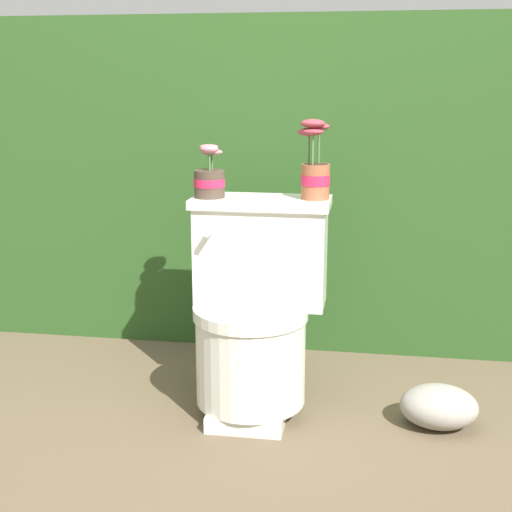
{
  "coord_description": "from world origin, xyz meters",
  "views": [
    {
      "loc": [
        0.28,
        -2.02,
        1.05
      ],
      "look_at": [
        -0.07,
        0.14,
        0.5
      ],
      "focal_mm": 50.0,
      "sensor_mm": 36.0,
      "label": 1
    }
  ],
  "objects_px": {
    "toilet": "(255,312)",
    "potted_plant_left": "(209,178)",
    "potted_plant_midleft": "(315,169)",
    "garden_stone": "(439,407)"
  },
  "relations": [
    {
      "from": "toilet",
      "to": "garden_stone",
      "type": "xyz_separation_m",
      "value": [
        0.58,
        -0.08,
        -0.25
      ]
    },
    {
      "from": "toilet",
      "to": "potted_plant_left",
      "type": "height_order",
      "value": "potted_plant_left"
    },
    {
      "from": "toilet",
      "to": "potted_plant_left",
      "type": "bearing_deg",
      "value": 148.03
    },
    {
      "from": "potted_plant_left",
      "to": "potted_plant_midleft",
      "type": "xyz_separation_m",
      "value": [
        0.34,
        0.02,
        0.04
      ]
    },
    {
      "from": "potted_plant_midleft",
      "to": "potted_plant_left",
      "type": "bearing_deg",
      "value": -176.51
    },
    {
      "from": "potted_plant_midleft",
      "to": "garden_stone",
      "type": "distance_m",
      "value": 0.83
    },
    {
      "from": "toilet",
      "to": "potted_plant_midleft",
      "type": "xyz_separation_m",
      "value": [
        0.17,
        0.13,
        0.45
      ]
    },
    {
      "from": "toilet",
      "to": "potted_plant_left",
      "type": "distance_m",
      "value": 0.46
    },
    {
      "from": "potted_plant_midleft",
      "to": "garden_stone",
      "type": "height_order",
      "value": "potted_plant_midleft"
    },
    {
      "from": "toilet",
      "to": "potted_plant_midleft",
      "type": "relative_size",
      "value": 2.61
    }
  ]
}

